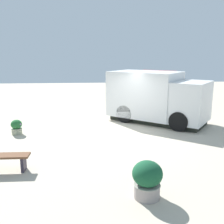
% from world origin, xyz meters
% --- Properties ---
extents(ground_plane, '(40.00, 40.00, 0.00)m').
position_xyz_m(ground_plane, '(0.00, 0.00, 0.00)').
color(ground_plane, '#BDB19A').
extents(food_truck, '(4.95, 4.61, 2.43)m').
position_xyz_m(food_truck, '(-2.17, -1.77, 1.17)').
color(food_truck, white).
rests_on(food_truck, ground_plane).
extents(planter_flowering_near, '(0.45, 0.45, 0.61)m').
position_xyz_m(planter_flowering_near, '(4.08, -0.18, 0.31)').
color(planter_flowering_near, gray).
rests_on(planter_flowering_near, ground_plane).
extents(planter_flowering_far, '(0.70, 0.70, 0.89)m').
position_xyz_m(planter_flowering_far, '(-0.25, 5.12, 0.46)').
color(planter_flowering_far, '#9D918C').
rests_on(planter_flowering_far, ground_plane).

